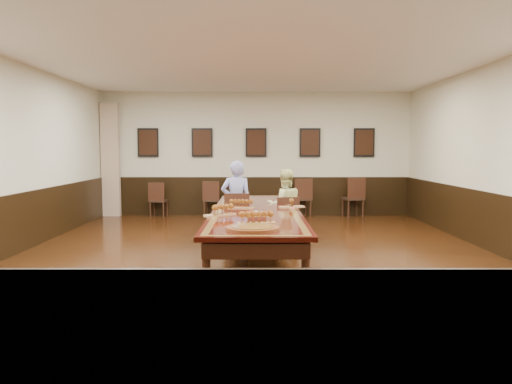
{
  "coord_description": "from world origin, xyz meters",
  "views": [
    {
      "loc": [
        0.0,
        -8.03,
        1.75
      ],
      "look_at": [
        0.0,
        0.5,
        1.0
      ],
      "focal_mm": 35.0,
      "sensor_mm": 36.0,
      "label": 1
    }
  ],
  "objects_px": {
    "spare_chair_d": "(353,197)",
    "person_woman": "(285,206)",
    "conference_table": "(256,218)",
    "spare_chair_b": "(213,199)",
    "chair_woman": "(286,220)",
    "spare_chair_a": "(159,199)",
    "chair_man": "(237,219)",
    "person_man": "(236,202)",
    "carved_platter": "(253,228)",
    "spare_chair_c": "(301,198)"
  },
  "relations": [
    {
      "from": "chair_woman",
      "to": "conference_table",
      "type": "relative_size",
      "value": 0.18
    },
    {
      "from": "spare_chair_d",
      "to": "person_man",
      "type": "xyz_separation_m",
      "value": [
        -2.83,
        -3.61,
        0.26
      ]
    },
    {
      "from": "chair_woman",
      "to": "carved_platter",
      "type": "xyz_separation_m",
      "value": [
        -0.59,
        -3.04,
        0.34
      ]
    },
    {
      "from": "spare_chair_c",
      "to": "person_man",
      "type": "bearing_deg",
      "value": 55.26
    },
    {
      "from": "spare_chair_c",
      "to": "person_woman",
      "type": "relative_size",
      "value": 0.72
    },
    {
      "from": "chair_man",
      "to": "spare_chair_c",
      "type": "height_order",
      "value": "spare_chair_c"
    },
    {
      "from": "chair_man",
      "to": "carved_platter",
      "type": "bearing_deg",
      "value": 91.97
    },
    {
      "from": "chair_woman",
      "to": "spare_chair_a",
      "type": "height_order",
      "value": "spare_chair_a"
    },
    {
      "from": "spare_chair_c",
      "to": "person_woman",
      "type": "bearing_deg",
      "value": 67.88
    },
    {
      "from": "chair_man",
      "to": "person_woman",
      "type": "bearing_deg",
      "value": -171.57
    },
    {
      "from": "chair_woman",
      "to": "person_man",
      "type": "height_order",
      "value": "person_man"
    },
    {
      "from": "spare_chair_b",
      "to": "spare_chair_c",
      "type": "xyz_separation_m",
      "value": [
        2.27,
        -0.05,
        0.04
      ]
    },
    {
      "from": "spare_chair_b",
      "to": "conference_table",
      "type": "distance_m",
      "value": 4.84
    },
    {
      "from": "chair_man",
      "to": "carved_platter",
      "type": "height_order",
      "value": "chair_man"
    },
    {
      "from": "person_man",
      "to": "carved_platter",
      "type": "relative_size",
      "value": 1.84
    },
    {
      "from": "spare_chair_d",
      "to": "person_woman",
      "type": "height_order",
      "value": "person_woman"
    },
    {
      "from": "spare_chair_a",
      "to": "conference_table",
      "type": "bearing_deg",
      "value": 123.89
    },
    {
      "from": "carved_platter",
      "to": "spare_chair_d",
      "type": "bearing_deg",
      "value": 69.27
    },
    {
      "from": "spare_chair_a",
      "to": "person_man",
      "type": "height_order",
      "value": "person_man"
    },
    {
      "from": "chair_man",
      "to": "conference_table",
      "type": "xyz_separation_m",
      "value": [
        0.35,
        -0.93,
        0.13
      ]
    },
    {
      "from": "conference_table",
      "to": "spare_chair_a",
      "type": "bearing_deg",
      "value": 118.07
    },
    {
      "from": "person_woman",
      "to": "carved_platter",
      "type": "height_order",
      "value": "person_woman"
    },
    {
      "from": "spare_chair_a",
      "to": "spare_chair_d",
      "type": "height_order",
      "value": "spare_chair_d"
    },
    {
      "from": "person_woman",
      "to": "conference_table",
      "type": "bearing_deg",
      "value": 54.1
    },
    {
      "from": "chair_man",
      "to": "spare_chair_c",
      "type": "bearing_deg",
      "value": -116.11
    },
    {
      "from": "person_man",
      "to": "carved_platter",
      "type": "distance_m",
      "value": 3.05
    },
    {
      "from": "chair_woman",
      "to": "person_woman",
      "type": "distance_m",
      "value": 0.26
    },
    {
      "from": "spare_chair_b",
      "to": "person_woman",
      "type": "xyz_separation_m",
      "value": [
        1.65,
        -3.58,
        0.23
      ]
    },
    {
      "from": "spare_chair_d",
      "to": "person_woman",
      "type": "distance_m",
      "value": 4.02
    },
    {
      "from": "spare_chair_b",
      "to": "spare_chair_a",
      "type": "bearing_deg",
      "value": 6.75
    },
    {
      "from": "spare_chair_c",
      "to": "conference_table",
      "type": "relative_size",
      "value": 0.2
    },
    {
      "from": "chair_woman",
      "to": "spare_chair_d",
      "type": "height_order",
      "value": "spare_chair_d"
    },
    {
      "from": "chair_man",
      "to": "person_man",
      "type": "xyz_separation_m",
      "value": [
        -0.01,
        0.1,
        0.28
      ]
    },
    {
      "from": "conference_table",
      "to": "carved_platter",
      "type": "xyz_separation_m",
      "value": [
        -0.04,
        -2.01,
        0.16
      ]
    },
    {
      "from": "chair_woman",
      "to": "conference_table",
      "type": "bearing_deg",
      "value": 51.42
    },
    {
      "from": "person_woman",
      "to": "conference_table",
      "type": "xyz_separation_m",
      "value": [
        -0.53,
        -1.13,
        -0.07
      ]
    },
    {
      "from": "chair_man",
      "to": "spare_chair_d",
      "type": "relative_size",
      "value": 0.94
    },
    {
      "from": "spare_chair_a",
      "to": "spare_chair_b",
      "type": "distance_m",
      "value": 1.38
    },
    {
      "from": "chair_woman",
      "to": "conference_table",
      "type": "distance_m",
      "value": 1.18
    },
    {
      "from": "spare_chair_a",
      "to": "spare_chair_b",
      "type": "relative_size",
      "value": 0.96
    },
    {
      "from": "chair_man",
      "to": "person_woman",
      "type": "xyz_separation_m",
      "value": [
        0.88,
        0.2,
        0.21
      ]
    },
    {
      "from": "chair_woman",
      "to": "spare_chair_b",
      "type": "height_order",
      "value": "spare_chair_b"
    },
    {
      "from": "spare_chair_b",
      "to": "spare_chair_d",
      "type": "bearing_deg",
      "value": -174.63
    },
    {
      "from": "spare_chair_c",
      "to": "spare_chair_d",
      "type": "distance_m",
      "value": 1.32
    },
    {
      "from": "chair_woman",
      "to": "carved_platter",
      "type": "bearing_deg",
      "value": 68.33
    },
    {
      "from": "spare_chair_d",
      "to": "carved_platter",
      "type": "relative_size",
      "value": 1.22
    },
    {
      "from": "carved_platter",
      "to": "conference_table",
      "type": "bearing_deg",
      "value": 88.85
    },
    {
      "from": "spare_chair_a",
      "to": "conference_table",
      "type": "distance_m",
      "value": 5.32
    },
    {
      "from": "chair_man",
      "to": "spare_chair_d",
      "type": "height_order",
      "value": "spare_chair_d"
    },
    {
      "from": "spare_chair_c",
      "to": "person_man",
      "type": "xyz_separation_m",
      "value": [
        -1.51,
        -3.63,
        0.27
      ]
    }
  ]
}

